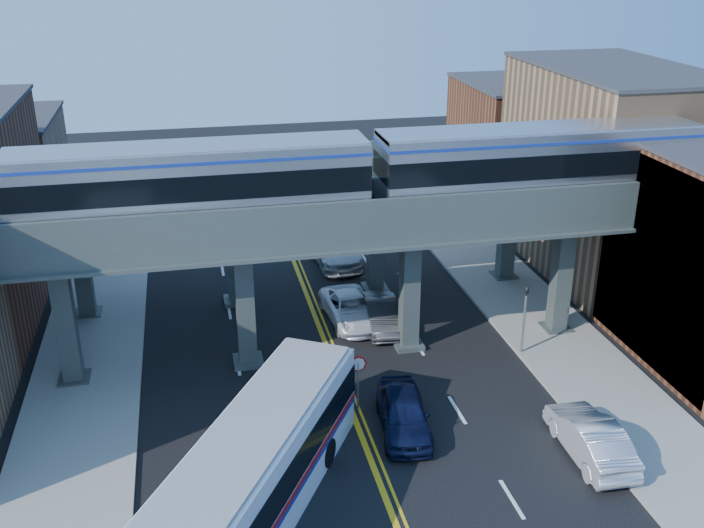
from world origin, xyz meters
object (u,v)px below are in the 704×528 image
Objects in this scene: transit_bus at (250,480)px; car_lane_c at (351,309)px; transit_train at (191,180)px; car_parked_curb at (590,438)px; car_lane_b at (382,314)px; stop_sign at (358,374)px; traffic_signal at (525,313)px; car_lane_a at (404,413)px; car_lane_d at (333,248)px.

transit_bus is 16.04m from car_lane_c.
transit_train reaches higher than car_parked_curb.
transit_bus is 15.77m from car_lane_b.
traffic_signal reaches higher than stop_sign.
transit_train is at bearing -33.55° from car_parked_curb.
transit_bus is 8.00m from car_lane_a.
transit_bus is at bearing -129.76° from stop_sign.
transit_bus reaches higher than stop_sign.
traffic_signal is 0.66× the size of car_lane_d.
traffic_signal reaches higher than transit_bus.
transit_bus is 2.16× the size of car_lane_d.
car_lane_a is at bearing -94.32° from car_lane_c.
traffic_signal is 15.44m from car_lane_d.
car_parked_curb is at bearing -18.13° from car_lane_a.
car_lane_d is at bearing 100.09° from car_lane_b.
transit_train is 18.11× the size of stop_sign.
car_parked_curb is at bearing -78.95° from car_lane_d.
stop_sign reaches higher than car_parked_curb.
transit_train reaches higher than transit_bus.
car_parked_curb is (6.70, -3.24, 0.01)m from car_lane_a.
traffic_signal is at bearing 18.63° from stop_sign.
car_lane_c is (7.79, 3.33, -8.54)m from transit_train.
transit_bus is at bearing -146.77° from traffic_signal.
car_lane_b is at bearing 68.19° from stop_sign.
stop_sign is 0.57× the size of car_lane_b.
transit_train is 9.73× the size of car_lane_a.
transit_train is 16.84m from traffic_signal.
transit_train reaches higher than stop_sign.
traffic_signal is 0.90× the size of car_lane_b.
transit_train is 13.42m from car_lane_a.
transit_train is 3.53× the size of transit_bus.
car_lane_b is 0.86× the size of car_lane_c.
stop_sign is 7.90m from car_lane_b.
transit_train is at bearing -160.51° from car_lane_b.
traffic_signal reaches higher than car_lane_b.
traffic_signal reaches higher than car_lane_a.
car_parked_curb is at bearing -32.26° from stop_sign.
car_lane_d is at bearing 115.98° from traffic_signal.
stop_sign is 9.41m from traffic_signal.
traffic_signal is at bearing -7.50° from transit_train.
car_lane_a is at bearing -93.10° from car_lane_b.
car_parked_curb is (8.20, -5.18, -0.92)m from stop_sign.
stop_sign is 0.54× the size of car_lane_a.
traffic_signal is at bearing -68.32° from car_lane_d.
stop_sign is at bearing -161.37° from traffic_signal.
car_parked_curb is (6.04, -22.00, -0.07)m from car_lane_d.
traffic_signal is 0.77× the size of car_lane_c.
car_lane_c is at bearing 5.66° from transit_bus.
car_lane_a is 0.96× the size of car_parked_curb.
car_lane_a is 9.32m from car_lane_b.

